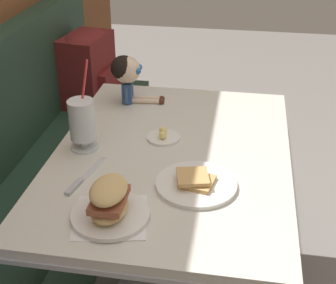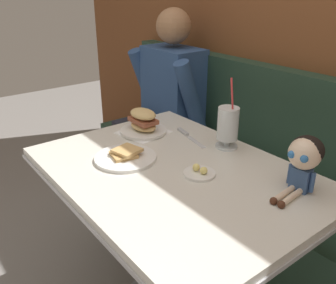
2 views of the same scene
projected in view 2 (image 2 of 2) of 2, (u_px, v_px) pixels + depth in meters
wood_panel_wall at (322, 28)px, 1.70m from camera, size 4.40×0.08×2.40m
booth_bench at (268, 204)px, 1.92m from camera, size 2.60×0.48×1.00m
diner_table at (175, 212)px, 1.48m from camera, size 1.11×0.81×0.74m
toast_plate at (125, 157)px, 1.47m from camera, size 0.25×0.25×0.04m
milkshake_glass at (228, 126)px, 1.55m from camera, size 0.10×0.10×0.31m
sandwich_plate at (143, 123)px, 1.72m from camera, size 0.23×0.23×0.12m
butter_saucer at (200, 172)px, 1.36m from camera, size 0.12×0.12×0.04m
butter_knife at (186, 134)px, 1.70m from camera, size 0.23×0.07×0.01m
seated_doll at (304, 156)px, 1.21m from camera, size 0.12×0.22×0.20m
diner_patron at (168, 95)px, 2.30m from camera, size 0.55×0.48×0.81m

